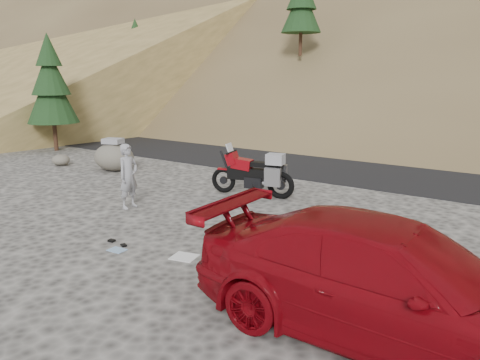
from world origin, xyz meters
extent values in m
plane|color=#3D3B39|center=(0.00, 0.00, 0.00)|extent=(140.00, 140.00, 0.00)
cube|color=black|center=(0.00, 9.00, 0.00)|extent=(120.00, 7.00, 0.05)
cube|color=olive|center=(-30.00, 20.00, 2.00)|extent=(45.29, 46.00, 24.26)
cylinder|color=#351F13|center=(-4.00, 14.00, 4.90)|extent=(0.17, 0.17, 1.40)
cone|color=black|center=(-4.00, 14.00, 6.44)|extent=(2.00, 2.00, 2.25)
cylinder|color=#351F13|center=(-18.00, 16.00, 3.57)|extent=(0.15, 0.15, 1.26)
cone|color=black|center=(-18.00, 16.00, 4.96)|extent=(1.80, 1.80, 2.03)
cone|color=black|center=(-18.00, 16.00, 5.72)|extent=(1.35, 1.35, 1.58)
cone|color=black|center=(-18.00, 16.00, 6.49)|extent=(0.90, 0.90, 1.13)
cylinder|color=#351F13|center=(-11.00, 4.50, 0.77)|extent=(0.18, 0.18, 1.54)
cone|color=black|center=(-11.00, 4.50, 2.47)|extent=(2.20, 2.20, 2.47)
cone|color=black|center=(-11.00, 4.50, 3.41)|extent=(1.65, 1.65, 1.93)
cone|color=black|center=(-11.00, 4.50, 4.35)|extent=(1.10, 1.10, 1.39)
torus|color=black|center=(-0.40, 2.77, 0.36)|extent=(0.74, 0.29, 0.73)
cylinder|color=black|center=(-0.40, 2.77, 0.36)|extent=(0.23, 0.11, 0.22)
torus|color=black|center=(1.27, 3.15, 0.36)|extent=(0.79, 0.32, 0.77)
cylinder|color=black|center=(1.27, 3.15, 0.36)|extent=(0.26, 0.14, 0.24)
cylinder|color=black|center=(-0.31, 2.79, 0.77)|extent=(0.42, 0.16, 0.89)
cylinder|color=black|center=(-0.16, 2.83, 1.19)|extent=(0.20, 0.68, 0.05)
cube|color=black|center=(0.41, 2.96, 0.61)|extent=(1.35, 0.55, 0.33)
cube|color=black|center=(0.52, 2.98, 0.39)|extent=(0.56, 0.43, 0.31)
cube|color=maroon|center=(0.16, 2.90, 0.88)|extent=(0.64, 0.45, 0.34)
cube|color=maroon|center=(-0.13, 2.83, 1.02)|extent=(0.41, 0.44, 0.39)
cube|color=silver|center=(-0.20, 2.82, 1.30)|extent=(0.20, 0.35, 0.28)
cube|color=black|center=(0.68, 3.02, 0.91)|extent=(0.65, 0.37, 0.13)
cube|color=black|center=(1.09, 3.11, 0.86)|extent=(0.42, 0.28, 0.11)
cube|color=#B3B2B7|center=(1.20, 2.84, 0.64)|extent=(0.46, 0.23, 0.50)
cube|color=#B3B2B7|center=(1.07, 3.40, 0.64)|extent=(0.46, 0.23, 0.50)
cube|color=#98989D|center=(1.11, 3.11, 1.08)|extent=(0.54, 0.47, 0.29)
cube|color=maroon|center=(-0.40, 2.77, 0.70)|extent=(0.35, 0.20, 0.04)
cylinder|color=black|center=(0.62, 2.80, 0.20)|extent=(0.08, 0.23, 0.40)
cylinder|color=#B3B2B7|center=(1.09, 2.95, 0.44)|extent=(0.51, 0.21, 0.14)
imported|color=#98989D|center=(-1.43, 0.17, 0.00)|extent=(0.42, 0.61, 1.64)
imported|color=maroon|center=(5.88, -2.05, 0.00)|extent=(5.28, 2.20, 1.53)
ellipsoid|color=#5A564D|center=(-5.43, 3.06, 0.48)|extent=(1.60, 1.41, 0.96)
cube|color=#98989D|center=(-5.43, 3.06, 1.05)|extent=(0.77, 0.68, 0.18)
ellipsoid|color=#5A564D|center=(-7.80, 2.54, 0.21)|extent=(0.85, 0.80, 0.41)
cube|color=white|center=(1.93, -1.54, 0.01)|extent=(0.54, 0.50, 0.02)
cylinder|color=navy|center=(2.45, -0.44, 0.08)|extent=(0.43, 0.31, 0.16)
cylinder|color=navy|center=(2.64, -1.28, 0.12)|extent=(0.11, 0.11, 0.25)
cone|color=#B0230B|center=(3.52, -1.96, 0.09)|extent=(0.19, 0.19, 0.18)
cube|color=black|center=(0.56, -1.79, 0.02)|extent=(0.16, 0.14, 0.04)
cube|color=black|center=(0.16, -1.76, 0.02)|extent=(0.14, 0.11, 0.04)
cube|color=#89ADD4|center=(0.62, -2.02, 0.01)|extent=(0.36, 0.28, 0.01)
camera|label=1|loc=(7.48, -7.63, 3.35)|focal=35.00mm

